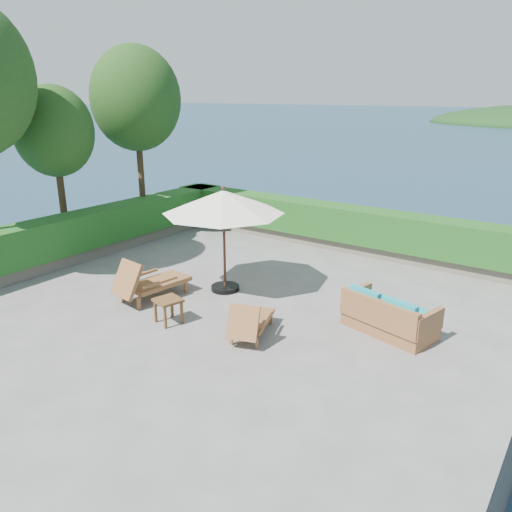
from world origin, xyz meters
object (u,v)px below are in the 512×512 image
Objects in this scene: patio_umbrella at (223,203)px; wicker_loveseat at (388,317)px; lounge_right at (250,321)px; lounge_left at (148,282)px; side_table at (168,303)px.

patio_umbrella is 4.48m from wicker_loveseat.
patio_umbrella is 2.11× the size of lounge_right.
side_table is at bearing -19.30° from lounge_left.
lounge_right is 2.75m from wicker_loveseat.
lounge_right is at bearing -40.15° from patio_umbrella.
lounge_left is 1.42m from side_table.
patio_umbrella is 2.73m from side_table.
lounge_right is at bearing -127.15° from wicker_loveseat.
lounge_left is 5.40m from wicker_loveseat.
lounge_right reaches higher than side_table.
patio_umbrella is at bearing 94.99° from side_table.
lounge_right is 2.54× the size of side_table.
lounge_right is at bearing 4.06° from lounge_left.
wicker_loveseat is at bearing 1.25° from patio_umbrella.
wicker_loveseat is at bearing 29.40° from side_table.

